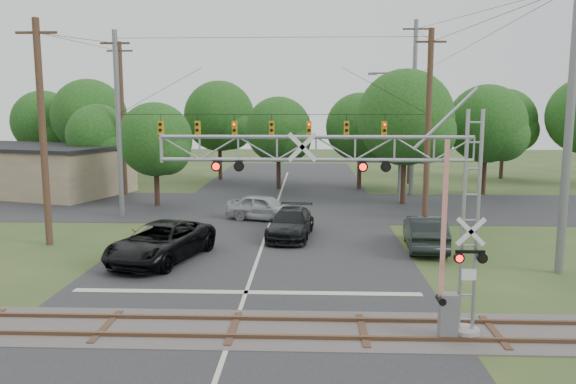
{
  "coord_description": "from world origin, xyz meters",
  "views": [
    {
      "loc": [
        2.33,
        -14.48,
        6.79
      ],
      "look_at": [
        1.48,
        7.5,
        3.51
      ],
      "focal_mm": 35.0,
      "sensor_mm": 36.0,
      "label": 1
    }
  ],
  "objects_px": {
    "pickup_black": "(161,242)",
    "car_dark": "(291,223)",
    "commercial_building": "(23,169)",
    "crossing_gantry": "(374,200)",
    "traffic_signal_span": "(286,126)",
    "streetlight": "(398,129)",
    "sedan_silver": "(264,207)"
  },
  "relations": [
    {
      "from": "crossing_gantry",
      "to": "pickup_black",
      "type": "distance_m",
      "value": 12.27
    },
    {
      "from": "traffic_signal_span",
      "to": "car_dark",
      "type": "height_order",
      "value": "traffic_signal_span"
    },
    {
      "from": "traffic_signal_span",
      "to": "car_dark",
      "type": "xyz_separation_m",
      "value": [
        0.47,
        -5.37,
        -4.94
      ]
    },
    {
      "from": "crossing_gantry",
      "to": "pickup_black",
      "type": "relative_size",
      "value": 1.54
    },
    {
      "from": "crossing_gantry",
      "to": "sedan_silver",
      "type": "distance_m",
      "value": 18.51
    },
    {
      "from": "car_dark",
      "to": "sedan_silver",
      "type": "height_order",
      "value": "sedan_silver"
    },
    {
      "from": "crossing_gantry",
      "to": "streetlight",
      "type": "height_order",
      "value": "streetlight"
    },
    {
      "from": "traffic_signal_span",
      "to": "sedan_silver",
      "type": "xyz_separation_m",
      "value": [
        -1.31,
        -0.75,
        -4.9
      ]
    },
    {
      "from": "traffic_signal_span",
      "to": "streetlight",
      "type": "distance_m",
      "value": 10.22
    },
    {
      "from": "sedan_silver",
      "to": "streetlight",
      "type": "height_order",
      "value": "streetlight"
    },
    {
      "from": "traffic_signal_span",
      "to": "sedan_silver",
      "type": "distance_m",
      "value": 5.13
    },
    {
      "from": "crossing_gantry",
      "to": "streetlight",
      "type": "xyz_separation_m",
      "value": [
        4.5,
        24.91,
        1.16
      ]
    },
    {
      "from": "car_dark",
      "to": "commercial_building",
      "type": "distance_m",
      "value": 27.03
    },
    {
      "from": "commercial_building",
      "to": "streetlight",
      "type": "relative_size",
      "value": 1.93
    },
    {
      "from": "pickup_black",
      "to": "sedan_silver",
      "type": "distance_m",
      "value": 10.19
    },
    {
      "from": "commercial_building",
      "to": "sedan_silver",
      "type": "bearing_deg",
      "value": -10.02
    },
    {
      "from": "crossing_gantry",
      "to": "commercial_building",
      "type": "distance_m",
      "value": 37.89
    },
    {
      "from": "pickup_black",
      "to": "car_dark",
      "type": "relative_size",
      "value": 1.18
    },
    {
      "from": "car_dark",
      "to": "commercial_building",
      "type": "xyz_separation_m",
      "value": [
        -22.27,
        15.27,
        1.18
      ]
    },
    {
      "from": "pickup_black",
      "to": "commercial_building",
      "type": "bearing_deg",
      "value": 145.68
    },
    {
      "from": "commercial_building",
      "to": "crossing_gantry",
      "type": "bearing_deg",
      "value": -30.89
    },
    {
      "from": "streetlight",
      "to": "sedan_silver",
      "type": "bearing_deg",
      "value": -141.4
    },
    {
      "from": "crossing_gantry",
      "to": "commercial_building",
      "type": "relative_size",
      "value": 0.52
    },
    {
      "from": "sedan_silver",
      "to": "crossing_gantry",
      "type": "bearing_deg",
      "value": -146.92
    },
    {
      "from": "car_dark",
      "to": "sedan_silver",
      "type": "xyz_separation_m",
      "value": [
        -1.78,
        4.61,
        0.03
      ]
    },
    {
      "from": "pickup_black",
      "to": "streetlight",
      "type": "bearing_deg",
      "value": 68.17
    },
    {
      "from": "crossing_gantry",
      "to": "traffic_signal_span",
      "type": "height_order",
      "value": "traffic_signal_span"
    },
    {
      "from": "pickup_black",
      "to": "streetlight",
      "type": "relative_size",
      "value": 0.65
    },
    {
      "from": "crossing_gantry",
      "to": "sedan_silver",
      "type": "height_order",
      "value": "crossing_gantry"
    },
    {
      "from": "pickup_black",
      "to": "traffic_signal_span",
      "type": "bearing_deg",
      "value": 79.05
    },
    {
      "from": "traffic_signal_span",
      "to": "car_dark",
      "type": "relative_size",
      "value": 3.7
    },
    {
      "from": "traffic_signal_span",
      "to": "pickup_black",
      "type": "relative_size",
      "value": 3.14
    }
  ]
}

